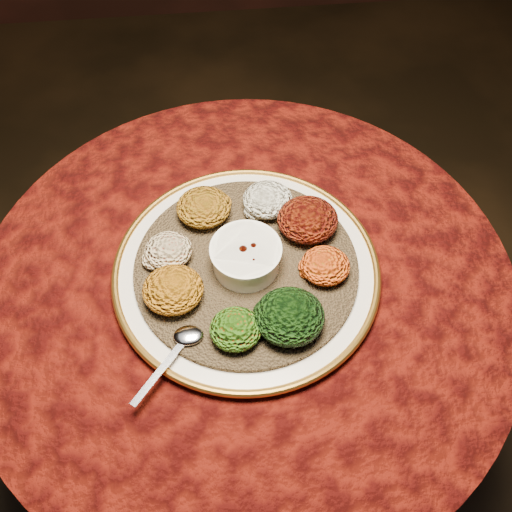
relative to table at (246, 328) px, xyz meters
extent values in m
plane|color=black|center=(0.00, 0.00, -0.55)|extent=(4.00, 4.00, 0.00)
cylinder|color=black|center=(0.00, 0.00, -0.53)|extent=(0.44, 0.44, 0.04)
cylinder|color=black|center=(0.00, 0.00, -0.21)|extent=(0.12, 0.12, 0.68)
cylinder|color=black|center=(0.00, 0.00, 0.15)|extent=(0.80, 0.80, 0.04)
cylinder|color=#450B05|center=(0.00, 0.00, 0.00)|extent=(0.93, 0.93, 0.34)
cylinder|color=#450B05|center=(0.00, 0.00, 0.17)|extent=(0.96, 0.96, 0.01)
cylinder|color=silver|center=(0.00, 0.01, 0.19)|extent=(0.56, 0.56, 0.02)
torus|color=#C78A31|center=(0.00, 0.01, 0.20)|extent=(0.47, 0.47, 0.01)
cylinder|color=brown|center=(0.00, 0.01, 0.20)|extent=(0.49, 0.49, 0.01)
cylinder|color=white|center=(0.00, 0.01, 0.23)|extent=(0.11, 0.11, 0.05)
cylinder|color=white|center=(0.00, 0.01, 0.26)|extent=(0.12, 0.12, 0.01)
cylinder|color=#4E1503|center=(0.00, 0.01, 0.25)|extent=(0.10, 0.10, 0.01)
ellipsoid|color=silver|center=(-0.10, -0.11, 0.21)|extent=(0.05, 0.04, 0.01)
cube|color=silver|center=(-0.14, -0.17, 0.21)|extent=(0.09, 0.11, 0.00)
ellipsoid|color=white|center=(0.06, 0.14, 0.23)|extent=(0.09, 0.09, 0.04)
ellipsoid|color=black|center=(0.12, 0.08, 0.23)|extent=(0.11, 0.10, 0.05)
ellipsoid|color=#A2790D|center=(0.14, -0.01, 0.23)|extent=(0.08, 0.08, 0.04)
ellipsoid|color=black|center=(0.06, -0.11, 0.23)|extent=(0.11, 0.11, 0.05)
ellipsoid|color=#AE2D0B|center=(-0.02, -0.12, 0.23)|extent=(0.08, 0.08, 0.04)
ellipsoid|color=#A95C0E|center=(-0.12, -0.04, 0.23)|extent=(0.10, 0.10, 0.05)
ellipsoid|color=maroon|center=(-0.13, 0.04, 0.23)|extent=(0.08, 0.08, 0.04)
ellipsoid|color=#8C5110|center=(-0.06, 0.13, 0.23)|extent=(0.10, 0.09, 0.05)
camera|label=1|loc=(-0.04, -0.53, 1.03)|focal=40.00mm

